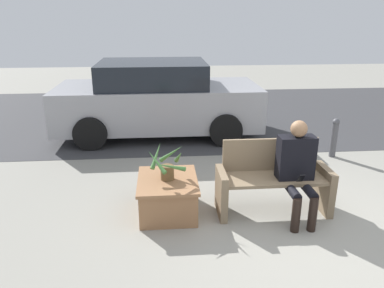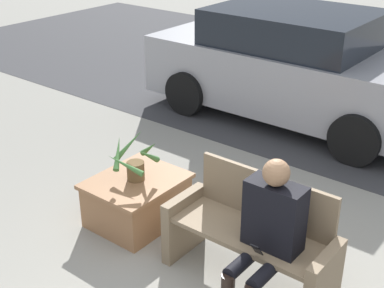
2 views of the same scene
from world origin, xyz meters
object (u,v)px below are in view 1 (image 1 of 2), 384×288
at_px(planter_box, 168,194).
at_px(parked_car, 157,99).
at_px(bench, 273,180).
at_px(potted_plant, 167,165).
at_px(person_seated, 297,165).
at_px(bollard_post, 334,137).

distance_m(planter_box, parked_car, 3.42).
height_order(bench, potted_plant, bench).
height_order(bench, planter_box, bench).
height_order(planter_box, parked_car, parked_car).
distance_m(person_seated, potted_plant, 1.60).
xyz_separation_m(planter_box, potted_plant, (-0.00, -0.01, 0.41)).
distance_m(potted_plant, parked_car, 3.39).
relative_size(person_seated, bollard_post, 1.75).
relative_size(bench, person_seated, 1.15).
bearing_deg(bench, planter_box, 177.74).
xyz_separation_m(planter_box, bollard_post, (3.00, 1.75, 0.12)).
bearing_deg(bench, potted_plant, 177.99).
bearing_deg(potted_plant, bollard_post, 30.35).
bearing_deg(planter_box, potted_plant, -98.04).
distance_m(bench, planter_box, 1.36).
bearing_deg(planter_box, person_seated, -8.09).
relative_size(bench, planter_box, 1.60).
relative_size(planter_box, parked_car, 0.22).
distance_m(person_seated, bollard_post, 2.45).
bearing_deg(parked_car, bench, -66.77).
height_order(potted_plant, bollard_post, potted_plant).
xyz_separation_m(bench, person_seated, (0.24, -0.17, 0.27)).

